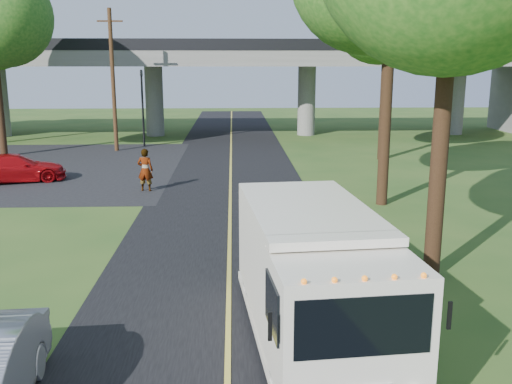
{
  "coord_description": "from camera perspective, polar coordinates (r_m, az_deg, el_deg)",
  "views": [
    {
      "loc": [
        0.14,
        -13.43,
        5.66
      ],
      "look_at": [
        0.86,
        4.41,
        1.6
      ],
      "focal_mm": 40.0,
      "sensor_mm": 36.0,
      "label": 1
    }
  ],
  "objects": [
    {
      "name": "tree_right_far",
      "position": [
        34.58,
        13.47,
        16.85
      ],
      "size": [
        5.77,
        5.67,
        10.99
      ],
      "color": "#382314",
      "rests_on": "ground"
    },
    {
      "name": "utility_pole",
      "position": [
        38.22,
        -14.11,
        10.83
      ],
      "size": [
        1.6,
        0.26,
        9.0
      ],
      "color": "#472D19",
      "rests_on": "ground"
    },
    {
      "name": "ground",
      "position": [
        14.58,
        -2.74,
        -10.06
      ],
      "size": [
        120.0,
        120.0,
        0.0
      ],
      "primitive_type": "plane",
      "color": "#2C501C",
      "rests_on": "ground"
    },
    {
      "name": "parking_lot",
      "position": [
        33.83,
        -21.53,
        2.28
      ],
      "size": [
        16.0,
        18.0,
        0.01
      ],
      "primitive_type": "cube",
      "color": "black",
      "rests_on": "ground"
    },
    {
      "name": "pedestrian",
      "position": [
        25.99,
        -11.01,
        2.17
      ],
      "size": [
        0.77,
        0.57,
        1.94
      ],
      "primitive_type": "imported",
      "rotation": [
        0.0,
        0.0,
        2.99
      ],
      "color": "gray",
      "rests_on": "ground"
    },
    {
      "name": "lane_line",
      "position": [
        24.1,
        -2.59,
        -0.72
      ],
      "size": [
        0.12,
        90.0,
        0.01
      ],
      "primitive_type": "cube",
      "color": "gold",
      "rests_on": "road"
    },
    {
      "name": "red_sedan",
      "position": [
        29.96,
        -22.96,
        2.22
      ],
      "size": [
        5.04,
        3.23,
        1.36
      ],
      "primitive_type": "imported",
      "rotation": [
        0.0,
        0.0,
        1.88
      ],
      "color": "#A2090E",
      "rests_on": "ground"
    },
    {
      "name": "road",
      "position": [
        24.11,
        -2.59,
        -0.76
      ],
      "size": [
        7.0,
        90.0,
        0.02
      ],
      "primitive_type": "cube",
      "color": "black",
      "rests_on": "ground"
    },
    {
      "name": "traffic_signal",
      "position": [
        39.98,
        -11.3,
        9.04
      ],
      "size": [
        0.18,
        0.22,
        5.2
      ],
      "color": "black",
      "rests_on": "ground"
    },
    {
      "name": "step_van",
      "position": [
        11.63,
        5.78,
        -8.16
      ],
      "size": [
        3.03,
        6.82,
        2.78
      ],
      "rotation": [
        0.0,
        0.0,
        0.09
      ],
      "color": "silver",
      "rests_on": "ground"
    },
    {
      "name": "overpass",
      "position": [
        45.45,
        -2.55,
        11.4
      ],
      "size": [
        54.0,
        10.0,
        7.3
      ],
      "color": "slate",
      "rests_on": "ground"
    }
  ]
}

